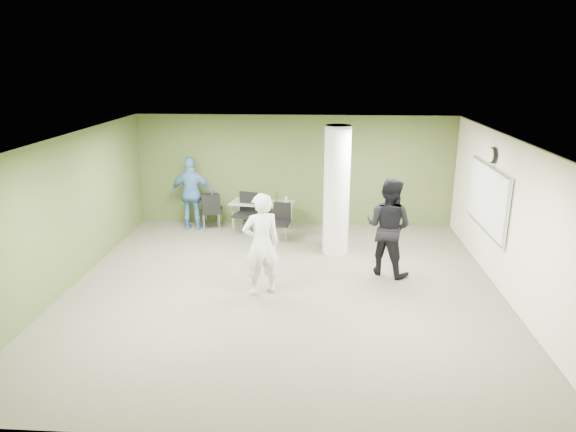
# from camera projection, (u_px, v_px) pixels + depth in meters

# --- Properties ---
(floor) EXTENTS (8.00, 8.00, 0.00)m
(floor) POSITION_uv_depth(u_px,v_px,m) (284.00, 289.00, 9.58)
(floor) COLOR #565644
(floor) RESTS_ON ground
(ceiling) EXTENTS (8.00, 8.00, 0.00)m
(ceiling) POSITION_uv_depth(u_px,v_px,m) (283.00, 139.00, 8.76)
(ceiling) COLOR white
(ceiling) RESTS_ON wall_back
(wall_back) EXTENTS (8.00, 2.80, 0.02)m
(wall_back) POSITION_uv_depth(u_px,v_px,m) (295.00, 171.00, 12.99)
(wall_back) COLOR #54602D
(wall_back) RESTS_ON floor
(wall_left) EXTENTS (0.02, 8.00, 2.80)m
(wall_left) POSITION_uv_depth(u_px,v_px,m) (67.00, 213.00, 9.41)
(wall_left) COLOR #54602D
(wall_left) RESTS_ON floor
(wall_right_cream) EXTENTS (0.02, 8.00, 2.80)m
(wall_right_cream) POSITION_uv_depth(u_px,v_px,m) (512.00, 221.00, 8.93)
(wall_right_cream) COLOR beige
(wall_right_cream) RESTS_ON floor
(column) EXTENTS (0.56, 0.56, 2.80)m
(column) POSITION_uv_depth(u_px,v_px,m) (337.00, 191.00, 11.02)
(column) COLOR silver
(column) RESTS_ON floor
(whiteboard) EXTENTS (0.05, 2.30, 1.30)m
(whiteboard) POSITION_uv_depth(u_px,v_px,m) (487.00, 198.00, 10.05)
(whiteboard) COLOR silver
(whiteboard) RESTS_ON wall_right_cream
(wall_clock) EXTENTS (0.06, 0.32, 0.32)m
(wall_clock) POSITION_uv_depth(u_px,v_px,m) (492.00, 155.00, 9.80)
(wall_clock) COLOR black
(wall_clock) RESTS_ON wall_right_cream
(folding_table) EXTENTS (1.61, 0.89, 0.98)m
(folding_table) POSITION_uv_depth(u_px,v_px,m) (263.00, 204.00, 12.68)
(folding_table) COLOR gray
(folding_table) RESTS_ON floor
(wastebasket) EXTENTS (0.24, 0.24, 0.28)m
(wastebasket) POSITION_uv_depth(u_px,v_px,m) (249.00, 226.00, 12.75)
(wastebasket) COLOR #4C4C4C
(wastebasket) RESTS_ON floor
(chair_back_left) EXTENTS (0.47, 0.47, 0.93)m
(chair_back_left) POSITION_uv_depth(u_px,v_px,m) (211.00, 207.00, 12.95)
(chair_back_left) COLOR black
(chair_back_left) RESTS_ON floor
(chair_back_right) EXTENTS (0.59, 0.59, 0.94)m
(chair_back_right) POSITION_uv_depth(u_px,v_px,m) (211.00, 209.00, 12.73)
(chair_back_right) COLOR black
(chair_back_right) RESTS_ON floor
(chair_table_left) EXTENTS (0.63, 0.63, 1.02)m
(chair_table_left) POSITION_uv_depth(u_px,v_px,m) (247.00, 210.00, 12.47)
(chair_table_left) COLOR black
(chair_table_left) RESTS_ON floor
(chair_table_right) EXTENTS (0.51, 0.51, 0.89)m
(chair_table_right) POSITION_uv_depth(u_px,v_px,m) (281.00, 219.00, 12.02)
(chair_table_right) COLOR black
(chair_table_right) RESTS_ON floor
(woman_white) EXTENTS (0.81, 0.68, 1.89)m
(woman_white) POSITION_uv_depth(u_px,v_px,m) (261.00, 244.00, 9.14)
(woman_white) COLOR white
(woman_white) RESTS_ON floor
(man_black) EXTENTS (1.19, 1.12, 1.95)m
(man_black) POSITION_uv_depth(u_px,v_px,m) (388.00, 227.00, 10.01)
(man_black) COLOR black
(man_black) RESTS_ON floor
(man_blue) EXTENTS (1.09, 0.47, 1.84)m
(man_blue) POSITION_uv_depth(u_px,v_px,m) (192.00, 193.00, 12.71)
(man_blue) COLOR teal
(man_blue) RESTS_ON floor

